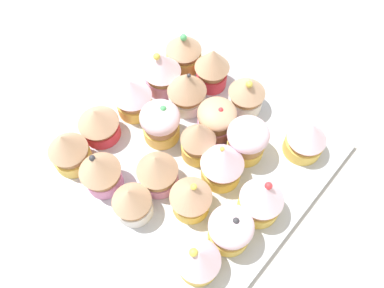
% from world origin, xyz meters
% --- Properties ---
extents(ground_plane, '(1.80, 1.80, 0.03)m').
position_xyz_m(ground_plane, '(0.00, 0.00, -0.01)').
color(ground_plane, beige).
extents(baking_tray, '(0.37, 0.37, 0.01)m').
position_xyz_m(baking_tray, '(0.00, 0.00, 0.01)').
color(baking_tray, silver).
rests_on(baking_tray, ground_plane).
extents(cupcake_0, '(0.06, 0.06, 0.08)m').
position_xyz_m(cupcake_0, '(-0.13, -0.13, 0.05)').
color(cupcake_0, '#EFC651').
rests_on(cupcake_0, baking_tray).
extents(cupcake_1, '(0.06, 0.06, 0.08)m').
position_xyz_m(cupcake_1, '(-0.07, -0.12, 0.05)').
color(cupcake_1, pink).
rests_on(cupcake_1, baking_tray).
extents(cupcake_2, '(0.06, 0.06, 0.08)m').
position_xyz_m(cupcake_2, '(0.00, -0.13, 0.05)').
color(cupcake_2, '#EFC651').
rests_on(cupcake_2, baking_tray).
extents(cupcake_3, '(0.06, 0.06, 0.06)m').
position_xyz_m(cupcake_3, '(0.07, -0.13, 0.05)').
color(cupcake_3, '#D1333D').
rests_on(cupcake_3, baking_tray).
extents(cupcake_4, '(0.06, 0.06, 0.08)m').
position_xyz_m(cupcake_4, '(0.13, -0.13, 0.05)').
color(cupcake_4, '#EFC651').
rests_on(cupcake_4, baking_tray).
extents(cupcake_5, '(0.06, 0.06, 0.08)m').
position_xyz_m(cupcake_5, '(-0.13, -0.07, 0.06)').
color(cupcake_5, '#D1333D').
rests_on(cupcake_5, baking_tray).
extents(cupcake_6, '(0.06, 0.06, 0.08)m').
position_xyz_m(cupcake_6, '(-0.07, -0.07, 0.05)').
color(cupcake_6, white).
rests_on(cupcake_6, baking_tray).
extents(cupcake_7, '(0.06, 0.06, 0.07)m').
position_xyz_m(cupcake_7, '(0.01, -0.06, 0.05)').
color(cupcake_7, '#EFC651').
rests_on(cupcake_7, baking_tray).
extents(cupcake_8, '(0.06, 0.06, 0.08)m').
position_xyz_m(cupcake_8, '(0.12, -0.06, 0.05)').
color(cupcake_8, pink).
rests_on(cupcake_8, baking_tray).
extents(cupcake_9, '(0.06, 0.06, 0.07)m').
position_xyz_m(cupcake_9, '(-0.12, 0.01, 0.05)').
color(cupcake_9, white).
rests_on(cupcake_9, baking_tray).
extents(cupcake_10, '(0.06, 0.06, 0.07)m').
position_xyz_m(cupcake_10, '(-0.06, 0.00, 0.04)').
color(cupcake_10, pink).
rests_on(cupcake_10, baking_tray).
extents(cupcake_11, '(0.05, 0.05, 0.08)m').
position_xyz_m(cupcake_11, '(-0.01, 0.01, 0.05)').
color(cupcake_11, '#EFC651').
rests_on(cupcake_11, baking_tray).
extents(cupcake_12, '(0.06, 0.06, 0.08)m').
position_xyz_m(cupcake_12, '(0.07, -0.01, 0.05)').
color(cupcake_12, pink).
rests_on(cupcake_12, baking_tray).
extents(cupcake_13, '(0.05, 0.05, 0.07)m').
position_xyz_m(cupcake_13, '(0.12, -0.00, 0.05)').
color(cupcake_13, white).
rests_on(cupcake_13, baking_tray).
extents(cupcake_14, '(0.06, 0.06, 0.07)m').
position_xyz_m(cupcake_14, '(-0.06, 0.06, 0.05)').
color(cupcake_14, '#EFC651').
rests_on(cupcake_14, baking_tray).
extents(cupcake_15, '(0.06, 0.06, 0.08)m').
position_xyz_m(cupcake_15, '(0.00, 0.06, 0.05)').
color(cupcake_15, '#EFC651').
rests_on(cupcake_15, baking_tray).
extents(cupcake_16, '(0.06, 0.06, 0.07)m').
position_xyz_m(cupcake_16, '(0.07, 0.06, 0.05)').
color(cupcake_16, '#EFC651').
rests_on(cupcake_16, baking_tray).
extents(cupcake_17, '(0.06, 0.06, 0.07)m').
position_xyz_m(cupcake_17, '(-0.12, 0.12, 0.05)').
color(cupcake_17, '#EFC651').
rests_on(cupcake_17, baking_tray).
extents(cupcake_18, '(0.06, 0.06, 0.08)m').
position_xyz_m(cupcake_18, '(0.01, 0.13, 0.05)').
color(cupcake_18, '#EFC651').
rests_on(cupcake_18, baking_tray).
extents(cupcake_19, '(0.06, 0.06, 0.07)m').
position_xyz_m(cupcake_19, '(0.07, 0.12, 0.05)').
color(cupcake_19, '#EFC651').
rests_on(cupcake_19, baking_tray).
extents(cupcake_20, '(0.06, 0.06, 0.08)m').
position_xyz_m(cupcake_20, '(0.12, 0.12, 0.05)').
color(cupcake_20, '#EFC651').
rests_on(cupcake_20, baking_tray).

